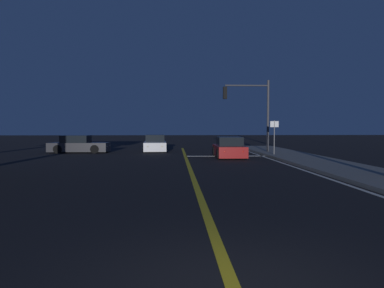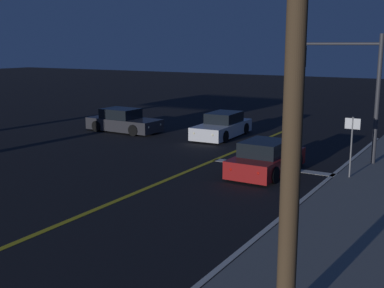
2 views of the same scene
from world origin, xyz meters
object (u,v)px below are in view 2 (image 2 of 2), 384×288
(car_far_approaching_red, at_px, (266,159))
(car_lead_oncoming_white, at_px, (222,126))
(car_mid_block_charcoal, at_px, (123,122))
(street_sign_corner, at_px, (352,138))
(traffic_signal_near_right, at_px, (347,79))

(car_far_approaching_red, distance_m, car_lead_oncoming_white, 8.08)
(car_mid_block_charcoal, bearing_deg, street_sign_corner, 74.61)
(car_lead_oncoming_white, xyz_separation_m, car_mid_block_charcoal, (-5.80, -1.42, 0.00))
(street_sign_corner, bearing_deg, car_mid_block_charcoal, 163.17)
(street_sign_corner, bearing_deg, traffic_signal_near_right, 108.78)
(car_lead_oncoming_white, height_order, car_mid_block_charcoal, same)
(car_lead_oncoming_white, distance_m, street_sign_corner, 10.09)
(car_mid_block_charcoal, relative_size, traffic_signal_near_right, 0.83)
(car_mid_block_charcoal, bearing_deg, car_far_approaching_red, 67.76)
(car_mid_block_charcoal, xyz_separation_m, street_sign_corner, (14.08, -4.26, 1.05))
(car_lead_oncoming_white, bearing_deg, car_mid_block_charcoal, 10.96)
(car_far_approaching_red, xyz_separation_m, street_sign_corner, (3.13, 0.54, 1.05))
(car_lead_oncoming_white, height_order, street_sign_corner, street_sign_corner)
(car_lead_oncoming_white, relative_size, traffic_signal_near_right, 0.86)
(car_far_approaching_red, bearing_deg, car_mid_block_charcoal, 157.04)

